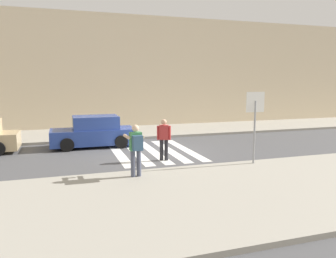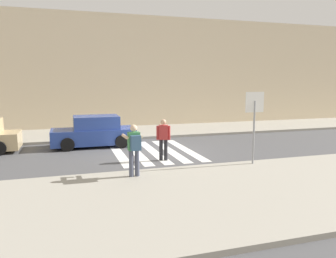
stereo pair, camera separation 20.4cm
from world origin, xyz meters
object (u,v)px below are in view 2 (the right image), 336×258
Objects in this scene: stop_sign at (254,112)px; photographer_with_backpack at (134,146)px; pedestrian_crossing at (163,137)px; parked_car_blue at (94,132)px.

stop_sign reaches higher than photographer_with_backpack.
pedestrian_crossing is at bearing 145.58° from stop_sign.
photographer_with_backpack reaches higher than pedestrian_crossing.
stop_sign is 1.58× the size of photographer_with_backpack.
parked_car_blue is at bearing 97.10° from photographer_with_backpack.
stop_sign is at bearing -47.28° from parked_car_blue.
parked_car_blue is at bearing 132.72° from stop_sign.
photographer_with_backpack reaches higher than parked_car_blue.
photographer_with_backpack is 1.00× the size of pedestrian_crossing.
parked_car_blue is (-2.49, 3.87, -0.25)m from pedestrian_crossing.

